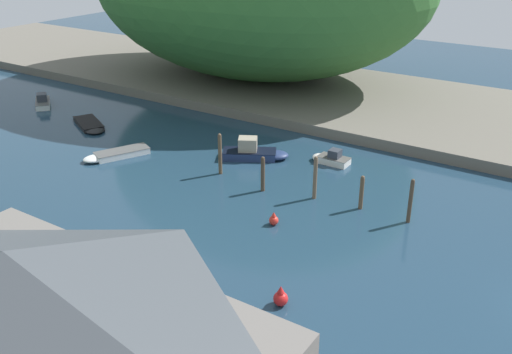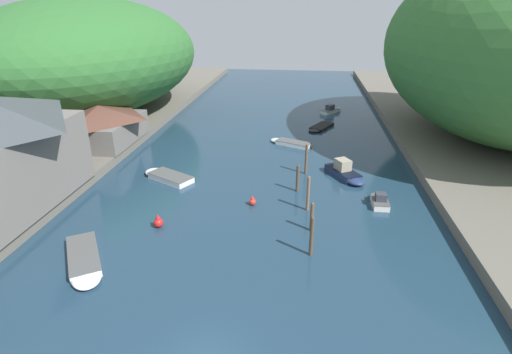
{
  "view_description": "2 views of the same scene",
  "coord_description": "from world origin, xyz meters",
  "px_view_note": "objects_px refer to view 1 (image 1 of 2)",
  "views": [
    {
      "loc": [
        -27.16,
        0.57,
        17.8
      ],
      "look_at": [
        0.6,
        18.8,
        2.72
      ],
      "focal_mm": 40.0,
      "sensor_mm": 36.0,
      "label": 1
    },
    {
      "loc": [
        4.18,
        -13.77,
        16.25
      ],
      "look_at": [
        0.47,
        16.47,
        2.97
      ],
      "focal_mm": 28.0,
      "sensor_mm": 36.0,
      "label": 2
    }
  ],
  "objects_px": {
    "channel_buoy_near": "(281,298)",
    "channel_buoy_far": "(274,220)",
    "boat_open_rowboat": "(43,101)",
    "boat_moored_right": "(255,152)",
    "boat_far_right_bank": "(113,267)",
    "boat_navy_launch": "(330,158)",
    "boat_white_cruiser": "(90,125)",
    "boat_near_quay": "(114,155)"
  },
  "relations": [
    {
      "from": "boat_moored_right",
      "to": "boat_white_cruiser",
      "type": "xyz_separation_m",
      "value": [
        -2.16,
        17.08,
        -0.33
      ]
    },
    {
      "from": "channel_buoy_far",
      "to": "boat_near_quay",
      "type": "bearing_deg",
      "value": 81.82
    },
    {
      "from": "boat_open_rowboat",
      "to": "boat_far_right_bank",
      "type": "distance_m",
      "value": 34.17
    },
    {
      "from": "boat_moored_right",
      "to": "boat_near_quay",
      "type": "relative_size",
      "value": 0.99
    },
    {
      "from": "boat_moored_right",
      "to": "channel_buoy_near",
      "type": "bearing_deg",
      "value": 7.55
    },
    {
      "from": "boat_navy_launch",
      "to": "boat_far_right_bank",
      "type": "xyz_separation_m",
      "value": [
        -20.48,
        3.1,
        -0.09
      ]
    },
    {
      "from": "boat_far_right_bank",
      "to": "channel_buoy_far",
      "type": "relative_size",
      "value": 6.57
    },
    {
      "from": "boat_moored_right",
      "to": "channel_buoy_far",
      "type": "xyz_separation_m",
      "value": [
        -8.59,
        -7.05,
        -0.17
      ]
    },
    {
      "from": "boat_navy_launch",
      "to": "channel_buoy_far",
      "type": "height_order",
      "value": "boat_navy_launch"
    },
    {
      "from": "boat_white_cruiser",
      "to": "channel_buoy_far",
      "type": "distance_m",
      "value": 24.97
    },
    {
      "from": "boat_navy_launch",
      "to": "channel_buoy_far",
      "type": "relative_size",
      "value": 3.37
    },
    {
      "from": "channel_buoy_far",
      "to": "boat_far_right_bank",
      "type": "bearing_deg",
      "value": 153.75
    },
    {
      "from": "boat_near_quay",
      "to": "boat_white_cruiser",
      "type": "bearing_deg",
      "value": -3.32
    },
    {
      "from": "boat_moored_right",
      "to": "boat_navy_launch",
      "type": "bearing_deg",
      "value": 84.69
    },
    {
      "from": "boat_near_quay",
      "to": "channel_buoy_near",
      "type": "bearing_deg",
      "value": -178.01
    },
    {
      "from": "boat_open_rowboat",
      "to": "boat_navy_launch",
      "type": "distance_m",
      "value": 32.26
    },
    {
      "from": "boat_navy_launch",
      "to": "boat_moored_right",
      "type": "bearing_deg",
      "value": 114.2
    },
    {
      "from": "boat_near_quay",
      "to": "channel_buoy_near",
      "type": "distance_m",
      "value": 23.37
    },
    {
      "from": "boat_white_cruiser",
      "to": "channel_buoy_near",
      "type": "relative_size",
      "value": 4.95
    },
    {
      "from": "boat_open_rowboat",
      "to": "channel_buoy_near",
      "type": "height_order",
      "value": "boat_open_rowboat"
    },
    {
      "from": "boat_moored_right",
      "to": "boat_far_right_bank",
      "type": "relative_size",
      "value": 0.91
    },
    {
      "from": "boat_far_right_bank",
      "to": "channel_buoy_near",
      "type": "height_order",
      "value": "channel_buoy_near"
    },
    {
      "from": "boat_white_cruiser",
      "to": "channel_buoy_near",
      "type": "distance_m",
      "value": 31.71
    },
    {
      "from": "channel_buoy_near",
      "to": "boat_navy_launch",
      "type": "bearing_deg",
      "value": 19.01
    },
    {
      "from": "boat_far_right_bank",
      "to": "channel_buoy_near",
      "type": "distance_m",
      "value": 9.63
    },
    {
      "from": "boat_navy_launch",
      "to": "boat_white_cruiser",
      "type": "height_order",
      "value": "boat_navy_launch"
    },
    {
      "from": "boat_near_quay",
      "to": "channel_buoy_near",
      "type": "xyz_separation_m",
      "value": [
        -9.29,
        -21.44,
        0.19
      ]
    },
    {
      "from": "boat_far_right_bank",
      "to": "channel_buoy_near",
      "type": "bearing_deg",
      "value": -135.27
    },
    {
      "from": "boat_near_quay",
      "to": "boat_white_cruiser",
      "type": "relative_size",
      "value": 0.99
    },
    {
      "from": "channel_buoy_near",
      "to": "channel_buoy_far",
      "type": "xyz_separation_m",
      "value": [
        6.87,
        4.65,
        -0.09
      ]
    },
    {
      "from": "boat_navy_launch",
      "to": "boat_white_cruiser",
      "type": "xyz_separation_m",
      "value": [
        -4.64,
        22.59,
        -0.19
      ]
    },
    {
      "from": "boat_far_right_bank",
      "to": "boat_white_cruiser",
      "type": "relative_size",
      "value": 1.07
    },
    {
      "from": "boat_navy_launch",
      "to": "boat_far_right_bank",
      "type": "height_order",
      "value": "boat_navy_launch"
    },
    {
      "from": "boat_navy_launch",
      "to": "channel_buoy_far",
      "type": "distance_m",
      "value": 11.18
    },
    {
      "from": "channel_buoy_near",
      "to": "channel_buoy_far",
      "type": "bearing_deg",
      "value": 34.07
    },
    {
      "from": "boat_far_right_bank",
      "to": "boat_moored_right",
      "type": "bearing_deg",
      "value": -52.91
    },
    {
      "from": "channel_buoy_far",
      "to": "boat_open_rowboat",
      "type": "bearing_deg",
      "value": 75.73
    },
    {
      "from": "boat_far_right_bank",
      "to": "channel_buoy_far",
      "type": "xyz_separation_m",
      "value": [
        9.41,
        -4.64,
        0.06
      ]
    },
    {
      "from": "boat_near_quay",
      "to": "boat_navy_launch",
      "type": "bearing_deg",
      "value": -125.01
    },
    {
      "from": "boat_near_quay",
      "to": "boat_white_cruiser",
      "type": "height_order",
      "value": "boat_near_quay"
    },
    {
      "from": "boat_moored_right",
      "to": "boat_navy_launch",
      "type": "relative_size",
      "value": 1.78
    },
    {
      "from": "boat_white_cruiser",
      "to": "channel_buoy_far",
      "type": "bearing_deg",
      "value": 102.28
    }
  ]
}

